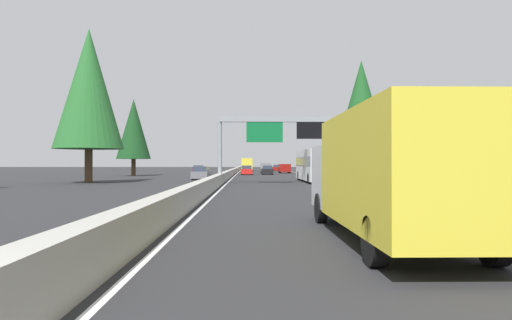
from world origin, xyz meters
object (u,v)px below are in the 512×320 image
(sedan_far_left, at_px, (247,170))
(box_truck_near_center, at_px, (247,164))
(conifer_right_distant, at_px, (344,139))
(minivan_mid_left, at_px, (284,168))
(conifer_left_near, at_px, (89,89))
(sign_gantry_overhead, at_px, (292,130))
(oncoming_far, at_px, (199,170))
(pickup_far_right, at_px, (266,168))
(sedan_near_right, at_px, (276,168))
(conifer_left_mid, at_px, (134,129))
(sedan_far_center, at_px, (267,170))
(oncoming_near, at_px, (201,173))
(conifer_right_mid, at_px, (361,107))
(bus_distant_a, at_px, (315,164))
(conifer_right_near, at_px, (424,128))
(conifer_right_far, at_px, (339,145))
(box_truck_mid_right, at_px, (387,172))

(sedan_far_left, distance_m, box_truck_near_center, 30.80)
(conifer_right_distant, bearing_deg, box_truck_near_center, 49.15)
(minivan_mid_left, relative_size, conifer_left_near, 0.35)
(sign_gantry_overhead, distance_m, oncoming_far, 42.51)
(pickup_far_right, distance_m, conifer_right_distant, 16.05)
(sedan_near_right, distance_m, conifer_left_near, 67.39)
(conifer_left_mid, bearing_deg, sedan_far_center, -68.45)
(oncoming_near, bearing_deg, sedan_near_right, 167.73)
(conifer_right_mid, bearing_deg, sedan_near_right, 7.21)
(bus_distant_a, distance_m, conifer_right_near, 10.54)
(oncoming_near, bearing_deg, sign_gantry_overhead, 40.83)
(conifer_right_near, bearing_deg, oncoming_near, 62.83)
(bus_distant_a, bearing_deg, conifer_left_near, 94.96)
(pickup_far_right, bearing_deg, oncoming_far, 115.77)
(bus_distant_a, relative_size, sedan_far_center, 2.61)
(conifer_right_distant, bearing_deg, sedan_near_right, 30.97)
(bus_distant_a, xyz_separation_m, conifer_right_far, (32.15, -8.95, 3.32))
(sedan_near_right, distance_m, conifer_right_far, 30.92)
(conifer_left_near, bearing_deg, oncoming_near, -49.63)
(pickup_far_right, relative_size, box_truck_near_center, 0.66)
(box_truck_mid_right, height_order, conifer_right_distant, conifer_right_distant)
(oncoming_far, relative_size, conifer_right_far, 0.53)
(sign_gantry_overhead, bearing_deg, box_truck_near_center, 3.74)
(bus_distant_a, xyz_separation_m, conifer_right_near, (-4.42, -9.01, 3.22))
(minivan_mid_left, xyz_separation_m, sedan_near_right, (22.59, 0.04, -0.27))
(sedan_far_center, height_order, box_truck_near_center, box_truck_near_center)
(oncoming_near, relative_size, conifer_right_far, 0.53)
(pickup_far_right, bearing_deg, sedan_far_left, 166.11)
(conifer_right_far, xyz_separation_m, conifer_left_mid, (-10.52, 32.23, 1.78))
(sedan_far_left, relative_size, conifer_right_far, 0.53)
(conifer_left_near, bearing_deg, conifer_right_mid, -69.39)
(conifer_right_mid, relative_size, conifer_right_far, 1.69)
(oncoming_near, height_order, conifer_right_distant, conifer_right_distant)
(box_truck_near_center, relative_size, conifer_left_near, 0.59)
(sedan_far_left, distance_m, conifer_left_near, 33.61)
(oncoming_far, bearing_deg, oncoming_near, 6.78)
(pickup_far_right, distance_m, conifer_left_near, 48.17)
(bus_distant_a, relative_size, sedan_far_left, 2.61)
(sedan_far_left, bearing_deg, pickup_far_right, -13.89)
(box_truck_mid_right, height_order, oncoming_near, box_truck_mid_right)
(box_truck_mid_right, distance_m, sedan_near_right, 94.57)
(minivan_mid_left, distance_m, conifer_left_mid, 29.71)
(conifer_right_distant, bearing_deg, conifer_right_mid, 171.28)
(sedan_far_center, bearing_deg, bus_distant_a, -173.36)
(conifer_right_distant, bearing_deg, sedan_far_center, 129.03)
(sedan_far_left, height_order, box_truck_near_center, box_truck_near_center)
(conifer_left_near, bearing_deg, oncoming_far, -9.03)
(oncoming_near, relative_size, conifer_left_mid, 0.39)
(sedan_near_right, height_order, oncoming_near, same)
(sign_gantry_overhead, height_order, box_truck_mid_right, sign_gantry_overhead)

